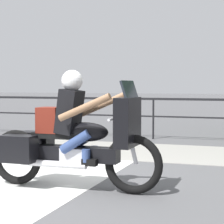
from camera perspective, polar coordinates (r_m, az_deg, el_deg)
name	(u,v)px	position (r m, az deg, el deg)	size (l,w,h in m)	color
ground_plane	(62,185)	(6.34, -6.61, -9.49)	(120.00, 120.00, 0.00)	#565659
sidewalk_band	(130,151)	(9.46, 2.33, -5.06)	(44.00, 2.40, 0.01)	#99968E
fence_railing	(153,107)	(11.45, 5.42, 0.72)	(36.00, 0.05, 1.08)	black
motorcycle	(72,137)	(5.98, -5.22, -3.31)	(2.53, 0.76, 1.63)	black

